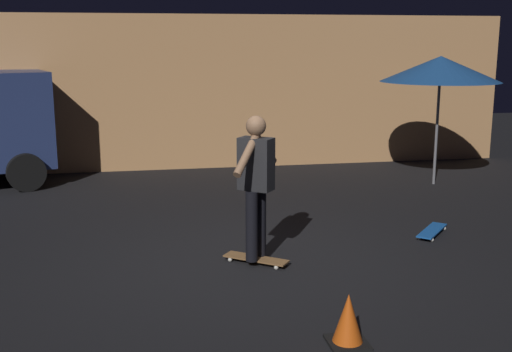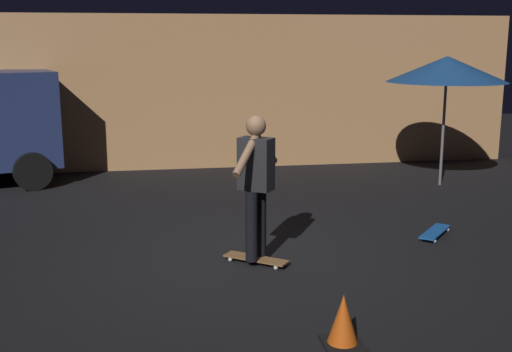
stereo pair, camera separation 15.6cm
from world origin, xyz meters
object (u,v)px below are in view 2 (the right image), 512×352
object	(u,v)px
patio_umbrella	(447,69)
skateboard_spare	(435,232)
traffic_cone	(343,322)
skateboard_ridden	(256,259)
skater	(256,177)

from	to	relation	value
patio_umbrella	skateboard_spare	distance (m)	3.80
skateboard_spare	traffic_cone	world-z (taller)	traffic_cone
patio_umbrella	traffic_cone	xyz separation A→B (m)	(-3.55, -5.68, -1.86)
patio_umbrella	skateboard_spare	size ratio (longest dim) A/B	3.21
skateboard_ridden	traffic_cone	size ratio (longest dim) A/B	1.62
patio_umbrella	skateboard_ridden	world-z (taller)	patio_umbrella
patio_umbrella	skateboard_ridden	bearing A→B (deg)	-138.08
skater	traffic_cone	xyz separation A→B (m)	(0.41, -2.13, -0.83)
patio_umbrella	skater	size ratio (longest dim) A/B	1.38
skater	traffic_cone	size ratio (longest dim) A/B	3.63
skateboard_spare	skater	xyz separation A→B (m)	(-2.54, -0.67, 0.98)
skateboard_ridden	skater	world-z (taller)	skater
skateboard_spare	skateboard_ridden	bearing A→B (deg)	-165.21
patio_umbrella	skateboard_ridden	xyz separation A→B (m)	(-3.96, -3.56, -2.02)
skateboard_spare	skater	bearing A→B (deg)	-165.21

